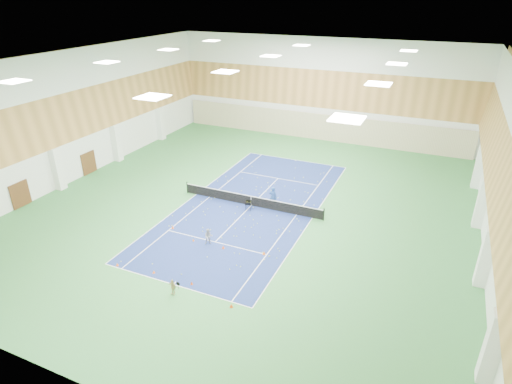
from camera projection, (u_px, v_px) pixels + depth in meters
ground at (251, 206)px, 36.81m from camera, size 40.00×40.00×0.00m
room_shell at (251, 139)px, 34.23m from camera, size 36.00×40.00×12.00m
wood_cladding at (251, 115)px, 33.37m from camera, size 36.00×40.00×8.00m
ceiling_light_grid at (250, 63)px, 31.68m from camera, size 21.40×25.40×0.06m
court_surface at (251, 206)px, 36.81m from camera, size 10.97×23.77×0.01m
tennis_balls_scatter at (251, 205)px, 36.79m from camera, size 10.57×22.77×0.07m
tennis_net at (251, 200)px, 36.57m from camera, size 12.80×0.10×1.10m
back_curtain at (318, 127)px, 52.42m from camera, size 35.40×0.16×3.20m
door_left_a at (20, 195)px, 36.28m from camera, size 0.08×1.80×2.20m
door_left_b at (89, 163)px, 42.89m from camera, size 0.08×1.80×2.20m
coach at (273, 197)px, 36.26m from camera, size 0.69×0.47×1.86m
child_court at (209, 236)px, 31.07m from camera, size 0.74×0.69×1.22m
child_apron at (173, 287)px, 25.95m from camera, size 0.65×0.35×1.06m
ball_cart at (248, 206)px, 35.89m from camera, size 0.62×0.62×0.86m
cone_svc_a at (173, 227)px, 33.27m from camera, size 0.22×0.22×0.25m
cone_svc_b at (193, 240)px, 31.61m from camera, size 0.17×0.17×0.19m
cone_svc_c at (223, 247)px, 30.70m from camera, size 0.22×0.22×0.24m
cone_svc_d at (264, 253)px, 30.02m from camera, size 0.23×0.23×0.25m
cone_base_a at (117, 264)px, 28.78m from camera, size 0.19×0.19×0.21m
cone_base_b at (154, 272)px, 28.05m from camera, size 0.19×0.19×0.21m
cone_base_c at (192, 283)px, 26.97m from camera, size 0.19×0.19×0.21m
cone_base_d at (231, 306)px, 25.03m from camera, size 0.22×0.22×0.24m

